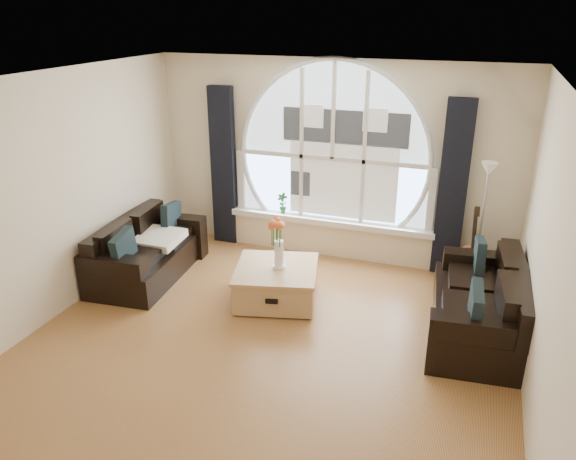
# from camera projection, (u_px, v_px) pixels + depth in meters

# --- Properties ---
(ground) EXTENTS (5.00, 5.50, 0.01)m
(ground) POSITION_uv_depth(u_px,v_px,m) (259.00, 357.00, 5.61)
(ground) COLOR brown
(ground) RESTS_ON ground
(ceiling) EXTENTS (5.00, 5.50, 0.01)m
(ceiling) POSITION_uv_depth(u_px,v_px,m) (252.00, 85.00, 4.59)
(ceiling) COLOR silver
(ceiling) RESTS_ON ground
(wall_back) EXTENTS (5.00, 0.01, 2.70)m
(wall_back) POSITION_uv_depth(u_px,v_px,m) (333.00, 161.00, 7.50)
(wall_back) COLOR beige
(wall_back) RESTS_ON ground
(wall_front) EXTENTS (5.00, 0.01, 2.70)m
(wall_front) POSITION_uv_depth(u_px,v_px,m) (40.00, 439.00, 2.70)
(wall_front) COLOR beige
(wall_front) RESTS_ON ground
(wall_left) EXTENTS (0.01, 5.50, 2.70)m
(wall_left) POSITION_uv_depth(u_px,v_px,m) (38.00, 205.00, 5.87)
(wall_left) COLOR beige
(wall_left) RESTS_ON ground
(wall_right) EXTENTS (0.01, 5.50, 2.70)m
(wall_right) POSITION_uv_depth(u_px,v_px,m) (550.00, 275.00, 4.33)
(wall_right) COLOR beige
(wall_right) RESTS_ON ground
(attic_slope) EXTENTS (0.92, 5.50, 0.72)m
(attic_slope) POSITION_uv_depth(u_px,v_px,m) (530.00, 147.00, 4.05)
(attic_slope) COLOR silver
(attic_slope) RESTS_ON ground
(arched_window) EXTENTS (2.60, 0.06, 2.15)m
(arched_window) POSITION_uv_depth(u_px,v_px,m) (333.00, 142.00, 7.37)
(arched_window) COLOR silver
(arched_window) RESTS_ON wall_back
(window_sill) EXTENTS (2.90, 0.22, 0.08)m
(window_sill) POSITION_uv_depth(u_px,v_px,m) (330.00, 221.00, 7.73)
(window_sill) COLOR white
(window_sill) RESTS_ON wall_back
(window_frame) EXTENTS (2.76, 0.08, 2.15)m
(window_frame) POSITION_uv_depth(u_px,v_px,m) (333.00, 142.00, 7.35)
(window_frame) COLOR white
(window_frame) RESTS_ON wall_back
(neighbor_house) EXTENTS (1.70, 0.02, 1.50)m
(neighbor_house) POSITION_uv_depth(u_px,v_px,m) (344.00, 152.00, 7.36)
(neighbor_house) COLOR silver
(neighbor_house) RESTS_ON wall_back
(curtain_left) EXTENTS (0.35, 0.12, 2.30)m
(curtain_left) POSITION_uv_depth(u_px,v_px,m) (223.00, 167.00, 7.97)
(curtain_left) COLOR black
(curtain_left) RESTS_ON ground
(curtain_right) EXTENTS (0.35, 0.12, 2.30)m
(curtain_right) POSITION_uv_depth(u_px,v_px,m) (453.00, 190.00, 6.98)
(curtain_right) COLOR black
(curtain_right) RESTS_ON ground
(sofa_left) EXTENTS (0.99, 1.76, 0.75)m
(sofa_left) POSITION_uv_depth(u_px,v_px,m) (147.00, 247.00, 7.17)
(sofa_left) COLOR black
(sofa_left) RESTS_ON ground
(sofa_right) EXTENTS (1.06, 1.87, 0.80)m
(sofa_right) POSITION_uv_depth(u_px,v_px,m) (479.00, 301.00, 5.87)
(sofa_right) COLOR black
(sofa_right) RESTS_ON ground
(coffee_chest) EXTENTS (1.16, 1.16, 0.47)m
(coffee_chest) POSITION_uv_depth(u_px,v_px,m) (276.00, 282.00, 6.63)
(coffee_chest) COLOR tan
(coffee_chest) RESTS_ON ground
(throw_blanket) EXTENTS (0.55, 0.55, 0.10)m
(throw_blanket) POSITION_uv_depth(u_px,v_px,m) (159.00, 238.00, 7.19)
(throw_blanket) COLOR silver
(throw_blanket) RESTS_ON sofa_left
(vase_flowers) EXTENTS (0.24, 0.24, 0.70)m
(vase_flowers) POSITION_uv_depth(u_px,v_px,m) (279.00, 238.00, 6.40)
(vase_flowers) COLOR white
(vase_flowers) RESTS_ON coffee_chest
(floor_lamp) EXTENTS (0.24, 0.24, 1.60)m
(floor_lamp) POSITION_uv_depth(u_px,v_px,m) (481.00, 225.00, 6.80)
(floor_lamp) COLOR #B2B2B2
(floor_lamp) RESTS_ON ground
(guitar) EXTENTS (0.40, 0.31, 1.06)m
(guitar) POSITION_uv_depth(u_px,v_px,m) (473.00, 244.00, 6.96)
(guitar) COLOR brown
(guitar) RESTS_ON ground
(potted_plant) EXTENTS (0.17, 0.13, 0.30)m
(potted_plant) POSITION_uv_depth(u_px,v_px,m) (282.00, 203.00, 7.88)
(potted_plant) COLOR #1E6023
(potted_plant) RESTS_ON window_sill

